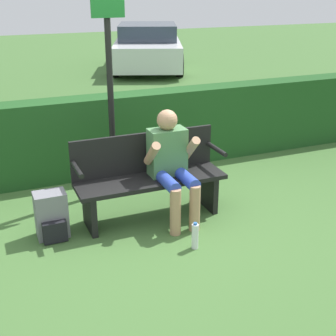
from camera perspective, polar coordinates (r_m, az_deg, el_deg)
The scene contains 8 objects.
ground_plane at distance 5.06m, azimuth -2.01°, elevation -6.02°, with size 40.00×40.00×0.00m, color #426B33.
hedge_back at distance 6.14m, azimuth -6.87°, elevation 4.09°, with size 12.00×0.38×1.02m.
park_bench at distance 4.92m, azimuth -2.35°, elevation -1.01°, with size 1.57×0.45×0.89m.
person_seated at distance 4.80m, azimuth 0.43°, elevation 0.84°, with size 0.52×0.63×1.16m.
backpack at distance 4.74m, azimuth -13.99°, elevation -5.73°, with size 0.31×0.30×0.47m.
water_bottle at distance 4.46m, azimuth 3.31°, elevation -8.28°, with size 0.06×0.06×0.27m.
signpost at distance 5.33m, azimuth -7.07°, elevation 10.47°, with size 0.36×0.09×2.33m.
parked_car at distance 13.89m, azimuth -2.48°, elevation 14.47°, with size 3.08×4.34×1.27m.
Camera 1 is at (-1.56, -4.20, 2.35)m, focal length 50.00 mm.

